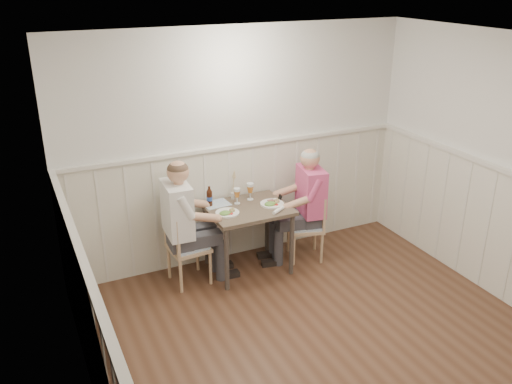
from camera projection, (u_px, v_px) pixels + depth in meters
ground_plane at (348, 366)px, 4.57m from camera, size 4.50×4.50×0.00m
room_shell at (361, 202)px, 4.00m from camera, size 4.04×4.54×2.60m
wainscot at (310, 258)px, 4.89m from camera, size 4.00×4.49×1.34m
dining_table at (248, 216)px, 5.83m from camera, size 0.86×0.70×0.75m
chair_right at (310, 223)px, 6.16m from camera, size 0.47×0.47×0.80m
chair_left at (184, 245)px, 5.64m from camera, size 0.42×0.42×0.83m
man_in_pink at (307, 213)px, 6.12m from camera, size 0.67×0.48×1.34m
diner_cream at (183, 233)px, 5.60m from camera, size 0.66×0.46×1.39m
plate_man at (272, 203)px, 5.84m from camera, size 0.26×0.26×0.06m
plate_diner at (227, 212)px, 5.62m from camera, size 0.25×0.25×0.06m
beer_glass_a at (250, 189)px, 5.94m from camera, size 0.08×0.08×0.19m
beer_glass_b at (237, 193)px, 5.84m from camera, size 0.07×0.07×0.18m
beer_bottle at (209, 197)px, 5.79m from camera, size 0.06×0.06×0.23m
rolled_napkin at (278, 210)px, 5.67m from camera, size 0.18×0.13×0.04m
grass_vase at (232, 186)px, 5.95m from camera, size 0.04×0.04×0.35m
gingham_mat at (216, 204)px, 5.87m from camera, size 0.30×0.24×0.01m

